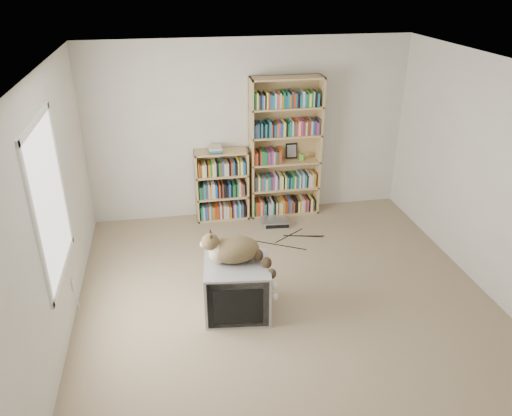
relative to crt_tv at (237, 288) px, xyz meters
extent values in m
cube|color=tan|center=(0.55, -0.12, -0.29)|extent=(4.50, 5.00, 0.01)
cube|color=silver|center=(0.55, 2.38, 0.96)|extent=(4.50, 0.02, 2.50)
cube|color=silver|center=(0.55, -2.62, 0.96)|extent=(4.50, 0.02, 2.50)
cube|color=silver|center=(-1.70, -0.12, 0.96)|extent=(0.02, 5.00, 2.50)
cube|color=silver|center=(2.80, -0.12, 0.96)|extent=(0.02, 5.00, 2.50)
cube|color=white|center=(0.55, -0.12, 2.21)|extent=(4.50, 5.00, 0.02)
cube|color=white|center=(-1.69, 0.08, 1.11)|extent=(0.02, 1.22, 1.52)
cube|color=#969698|center=(0.00, -0.01, 0.00)|extent=(0.73, 0.68, 0.58)
cube|color=black|center=(-0.04, -0.29, 0.00)|extent=(0.61, 0.10, 0.54)
cube|color=black|center=(-0.04, -0.31, -0.01)|extent=(0.49, 0.07, 0.41)
cube|color=black|center=(0.01, 0.12, -0.01)|extent=(0.44, 0.38, 0.35)
ellipsoid|color=#3C2B18|center=(-0.01, 0.07, 0.43)|extent=(0.51, 0.34, 0.28)
ellipsoid|color=#3C2B18|center=(0.12, 0.06, 0.42)|extent=(0.23, 0.26, 0.21)
ellipsoid|color=#C9BC91|center=(-0.18, 0.05, 0.42)|extent=(0.20, 0.20, 0.23)
ellipsoid|color=#3C2B18|center=(-0.26, 0.06, 0.55)|extent=(0.18, 0.17, 0.17)
sphere|color=beige|center=(-0.33, 0.06, 0.52)|extent=(0.07, 0.07, 0.07)
cone|color=black|center=(-0.25, 0.02, 0.63)|extent=(0.07, 0.08, 0.09)
cone|color=black|center=(-0.25, 0.12, 0.63)|extent=(0.07, 0.08, 0.09)
cube|color=tan|center=(0.55, 2.22, 0.71)|extent=(0.03, 0.30, 2.00)
cube|color=tan|center=(1.52, 2.22, 0.71)|extent=(0.02, 0.30, 2.00)
cube|color=tan|center=(1.03, 2.36, 0.71)|extent=(1.00, 0.03, 2.00)
cube|color=tan|center=(1.03, 2.22, 1.69)|extent=(1.00, 0.30, 0.02)
cube|color=tan|center=(1.03, 2.22, -0.28)|extent=(1.00, 0.30, 0.03)
cube|color=tan|center=(1.03, 2.22, 0.12)|extent=(1.00, 0.30, 0.03)
cube|color=tan|center=(1.03, 2.22, 0.51)|extent=(1.00, 0.30, 0.02)
cube|color=tan|center=(1.03, 2.22, 0.91)|extent=(1.00, 0.30, 0.02)
cube|color=tan|center=(1.03, 2.22, 1.30)|extent=(1.00, 0.30, 0.02)
cube|color=#B23A17|center=(1.03, 2.22, -0.17)|extent=(0.92, 0.24, 0.19)
cube|color=#18519E|center=(1.03, 2.22, 0.23)|extent=(0.92, 0.24, 0.19)
cube|color=#147034|center=(1.03, 2.22, 0.62)|extent=(0.92, 0.24, 0.19)
cube|color=#BFAE9D|center=(1.03, 2.22, 1.01)|extent=(0.92, 0.24, 0.19)
cube|color=black|center=(1.03, 2.22, 1.41)|extent=(0.92, 0.24, 0.19)
cube|color=tan|center=(-0.24, 2.22, 0.22)|extent=(0.02, 0.30, 1.02)
cube|color=tan|center=(0.47, 2.22, 0.22)|extent=(0.02, 0.30, 1.02)
cube|color=tan|center=(0.12, 2.36, 0.22)|extent=(0.74, 0.03, 1.02)
cube|color=tan|center=(0.12, 2.22, 0.72)|extent=(0.74, 0.30, 0.02)
cube|color=tan|center=(0.12, 2.22, -0.28)|extent=(0.74, 0.30, 0.03)
cube|color=tan|center=(0.12, 2.22, 0.06)|extent=(0.74, 0.30, 0.03)
cube|color=tan|center=(0.12, 2.22, 0.39)|extent=(0.74, 0.30, 0.02)
cube|color=#B23A17|center=(0.12, 2.22, -0.17)|extent=(0.66, 0.24, 0.19)
cube|color=#18519E|center=(0.12, 2.22, 0.16)|extent=(0.66, 0.24, 0.19)
cube|color=#147034|center=(0.12, 2.22, 0.49)|extent=(0.66, 0.24, 0.19)
cube|color=#B23A17|center=(0.04, 2.20, 0.77)|extent=(0.19, 0.24, 0.08)
cylinder|color=#5BA02D|center=(1.28, 2.22, 0.57)|extent=(0.08, 0.08, 0.09)
cube|color=black|center=(1.15, 2.32, 0.64)|extent=(0.17, 0.05, 0.22)
cube|color=#9F9FA3|center=(0.81, 1.84, -0.25)|extent=(0.41, 0.31, 0.09)
cube|color=silver|center=(-1.69, 0.34, 0.03)|extent=(0.01, 0.08, 0.13)
camera|label=1|loc=(-0.59, -4.28, 3.02)|focal=35.00mm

